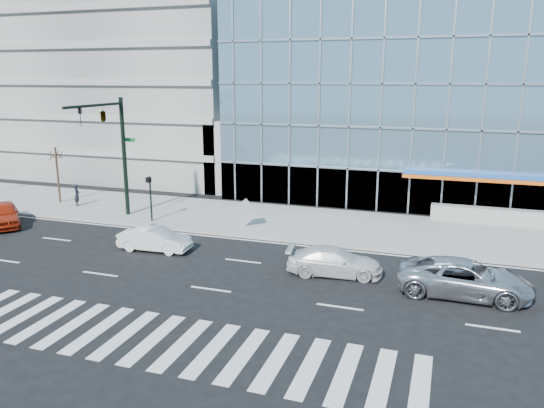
{
  "coord_description": "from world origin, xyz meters",
  "views": [
    {
      "loc": [
        9.92,
        -24.57,
        9.52
      ],
      "look_at": [
        0.6,
        3.0,
        2.46
      ],
      "focal_mm": 35.0,
      "sensor_mm": 36.0,
      "label": 1
    }
  ],
  "objects": [
    {
      "name": "white_sedan",
      "position": [
        -5.32,
        0.07,
        0.67
      ],
      "size": [
        4.14,
        1.65,
        1.34
      ],
      "primitive_type": "imported",
      "rotation": [
        0.0,
        0.0,
        1.63
      ],
      "color": "silver",
      "rests_on": "ground"
    },
    {
      "name": "sidewalk",
      "position": [
        0.0,
        8.0,
        0.07
      ],
      "size": [
        120.0,
        8.0,
        0.15
      ],
      "primitive_type": "cube",
      "color": "gray",
      "rests_on": "ground"
    },
    {
      "name": "red_sedan",
      "position": [
        -17.27,
        1.32,
        0.78
      ],
      "size": [
        4.56,
        4.48,
        1.55
      ],
      "primitive_type": "imported",
      "rotation": [
        0.0,
        0.0,
        0.81
      ],
      "color": "#A8250C",
      "rests_on": "ground"
    },
    {
      "name": "tilted_panel",
      "position": [
        -2.14,
        5.78,
        1.07
      ],
      "size": [
        1.83,
        0.32,
        1.84
      ],
      "primitive_type": "cube",
      "rotation": [
        0.0,
        0.85,
        0.14
      ],
      "color": "#A4A4A4",
      "rests_on": "sidewalk"
    },
    {
      "name": "ped_signal_post",
      "position": [
        -8.5,
        4.94,
        2.14
      ],
      "size": [
        0.3,
        0.33,
        3.0
      ],
      "color": "black",
      "rests_on": "sidewalk"
    },
    {
      "name": "silver_suv",
      "position": [
        10.97,
        -1.0,
        0.8
      ],
      "size": [
        5.8,
        2.73,
        1.6
      ],
      "primitive_type": "imported",
      "rotation": [
        0.0,
        0.0,
        1.56
      ],
      "color": "silver",
      "rests_on": "ground"
    },
    {
      "name": "pedestrian",
      "position": [
        -15.96,
        6.95,
        0.97
      ],
      "size": [
        0.59,
        0.7,
        1.63
      ],
      "primitive_type": "imported",
      "rotation": [
        0.0,
        0.0,
        1.97
      ],
      "color": "black",
      "rests_on": "sidewalk"
    },
    {
      "name": "theatre_building",
      "position": [
        14.0,
        26.0,
        7.5
      ],
      "size": [
        42.0,
        26.0,
        15.0
      ],
      "primitive_type": "cube",
      "color": "#709DBA",
      "rests_on": "ground"
    },
    {
      "name": "parking_garage",
      "position": [
        -20.0,
        26.0,
        10.0
      ],
      "size": [
        24.0,
        24.0,
        20.0
      ],
      "primitive_type": "cube",
      "color": "gray",
      "rests_on": "ground"
    },
    {
      "name": "traffic_signal",
      "position": [
        -11.0,
        4.57,
        6.16
      ],
      "size": [
        1.14,
        5.74,
        8.0
      ],
      "color": "black",
      "rests_on": "sidewalk"
    },
    {
      "name": "ground",
      "position": [
        0.0,
        0.0,
        0.0
      ],
      "size": [
        160.0,
        160.0,
        0.0
      ],
      "primitive_type": "plane",
      "color": "black",
      "rests_on": "ground"
    },
    {
      "name": "street_tree_near",
      "position": [
        -18.0,
        7.5,
        3.78
      ],
      "size": [
        1.1,
        1.1,
        4.23
      ],
      "color": "#332319",
      "rests_on": "sidewalk"
    },
    {
      "name": "ramp_block",
      "position": [
        -6.0,
        18.0,
        3.0
      ],
      "size": [
        6.0,
        8.0,
        6.0
      ],
      "primitive_type": "cube",
      "color": "gray",
      "rests_on": "ground"
    },
    {
      "name": "white_suv",
      "position": [
        4.97,
        -0.35,
        0.68
      ],
      "size": [
        4.86,
        2.46,
        1.35
      ],
      "primitive_type": "imported",
      "rotation": [
        0.0,
        0.0,
        1.69
      ],
      "color": "silver",
      "rests_on": "ground"
    }
  ]
}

